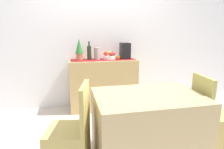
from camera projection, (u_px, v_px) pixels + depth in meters
ground_plane at (113, 134)px, 2.73m from camera, size 6.40×6.40×0.02m
room_wall_rear at (99, 32)px, 3.54m from camera, size 6.40×0.06×2.70m
sideboard_console at (103, 84)px, 3.50m from camera, size 1.17×0.42×0.88m
table_runner at (103, 59)px, 3.40m from camera, size 1.10×0.32×0.01m
fruit_bowl at (109, 57)px, 3.42m from camera, size 0.22×0.22×0.06m
apple_rear at (110, 53)px, 3.44m from camera, size 0.08×0.08×0.08m
apple_upper at (113, 54)px, 3.41m from camera, size 0.07×0.07×0.07m
apple_right at (111, 54)px, 3.35m from camera, size 0.07×0.07×0.07m
apple_left at (106, 54)px, 3.38m from camera, size 0.07×0.07×0.07m
wine_bottle at (89, 53)px, 3.33m from camera, size 0.07×0.07×0.31m
coffee_maker at (125, 51)px, 3.45m from camera, size 0.16×0.18×0.28m
ceramic_vase at (97, 54)px, 3.36m from camera, size 0.10×0.10×0.21m
potted_plant at (79, 49)px, 3.28m from camera, size 0.13×0.13×0.37m
orange_loose_mid at (118, 57)px, 3.41m from camera, size 0.07×0.07×0.07m
dining_table at (147, 127)px, 2.12m from camera, size 1.10×0.78×0.74m
chair_near_window at (70, 145)px, 1.98m from camera, size 0.48×0.48×0.90m
chair_by_corner at (212, 128)px, 2.32m from camera, size 0.43×0.43×0.90m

